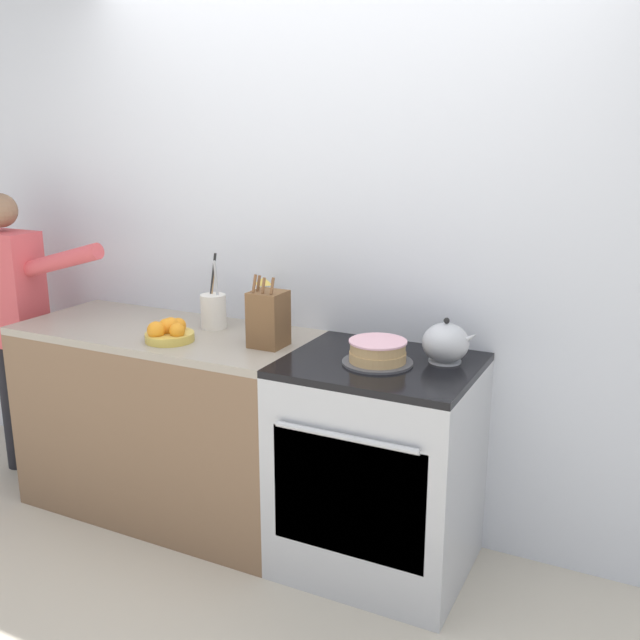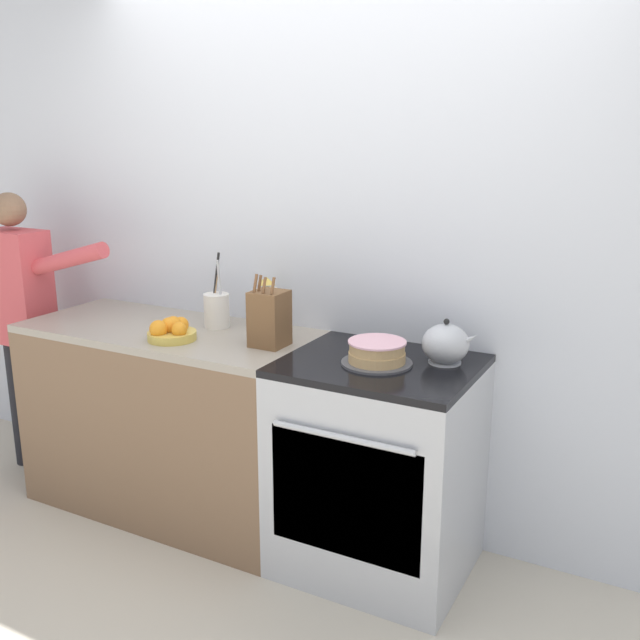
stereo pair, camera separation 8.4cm
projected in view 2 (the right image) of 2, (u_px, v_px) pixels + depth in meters
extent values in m
plane|color=beige|center=(267.00, 579.00, 2.97)|extent=(16.00, 16.00, 0.00)
cube|color=silver|center=(340.00, 249.00, 3.20)|extent=(8.00, 0.04, 2.60)
cube|color=brown|center=(172.00, 422.00, 3.47)|extent=(1.41, 0.64, 0.88)
cube|color=#9E9384|center=(167.00, 331.00, 3.35)|extent=(1.41, 0.64, 0.03)
cube|color=#B7BABF|center=(377.00, 470.00, 2.97)|extent=(0.77, 0.64, 0.89)
cube|color=black|center=(344.00, 498.00, 2.70)|extent=(0.63, 0.01, 0.49)
cylinder|color=#B7BABF|center=(342.00, 438.00, 2.61)|extent=(0.57, 0.02, 0.02)
cube|color=black|center=(380.00, 366.00, 2.85)|extent=(0.77, 0.64, 0.03)
cylinder|color=#4C4C51|center=(377.00, 363.00, 2.82)|extent=(0.28, 0.28, 0.01)
cylinder|color=tan|center=(377.00, 357.00, 2.82)|extent=(0.23, 0.23, 0.04)
cylinder|color=tan|center=(377.00, 348.00, 2.81)|extent=(0.22, 0.22, 0.04)
cylinder|color=#EFB2C1|center=(377.00, 342.00, 2.80)|extent=(0.23, 0.23, 0.01)
cylinder|color=#B7BABF|center=(445.00, 362.00, 2.84)|extent=(0.13, 0.13, 0.01)
ellipsoid|color=#B7BABF|center=(445.00, 344.00, 2.82)|extent=(0.19, 0.19, 0.16)
cone|color=#B7BABF|center=(468.00, 340.00, 2.77)|extent=(0.09, 0.04, 0.08)
sphere|color=black|center=(447.00, 322.00, 2.79)|extent=(0.02, 0.02, 0.02)
cube|color=brown|center=(269.00, 319.00, 3.04)|extent=(0.14, 0.14, 0.24)
cylinder|color=brown|center=(255.00, 283.00, 2.99)|extent=(0.01, 0.04, 0.08)
cylinder|color=brown|center=(264.00, 285.00, 2.97)|extent=(0.01, 0.03, 0.07)
cylinder|color=brown|center=(273.00, 286.00, 2.95)|extent=(0.01, 0.03, 0.07)
cylinder|color=brown|center=(260.00, 283.00, 3.02)|extent=(0.01, 0.03, 0.07)
cylinder|color=silver|center=(217.00, 311.00, 3.34)|extent=(0.12, 0.12, 0.16)
cylinder|color=black|center=(215.00, 284.00, 3.33)|extent=(0.04, 0.04, 0.29)
cylinder|color=#B7BABF|center=(220.00, 288.00, 3.30)|extent=(0.01, 0.04, 0.27)
cylinder|color=#A37A51|center=(215.00, 289.00, 3.34)|extent=(0.04, 0.04, 0.25)
cylinder|color=gold|center=(172.00, 336.00, 3.15)|extent=(0.22, 0.22, 0.04)
sphere|color=orange|center=(179.00, 330.00, 3.11)|extent=(0.07, 0.07, 0.07)
sphere|color=orange|center=(158.00, 329.00, 3.11)|extent=(0.08, 0.08, 0.08)
sphere|color=orange|center=(181.00, 325.00, 3.19)|extent=(0.07, 0.07, 0.07)
sphere|color=orange|center=(173.00, 325.00, 3.16)|extent=(0.08, 0.08, 0.08)
sphere|color=orange|center=(169.00, 326.00, 3.16)|extent=(0.08, 0.08, 0.08)
cube|color=white|center=(267.00, 308.00, 3.31)|extent=(0.07, 0.07, 0.19)
pyramid|color=#E0BC4C|center=(267.00, 280.00, 3.28)|extent=(0.07, 0.07, 0.03)
cylinder|color=black|center=(21.00, 402.00, 3.94)|extent=(0.11, 0.11, 0.72)
cylinder|color=black|center=(41.00, 407.00, 3.87)|extent=(0.11, 0.11, 0.72)
cube|color=#D14C51|center=(18.00, 287.00, 3.73)|extent=(0.34, 0.20, 0.60)
cylinder|color=#D14C51|center=(68.00, 259.00, 3.51)|extent=(0.51, 0.08, 0.21)
sphere|color=#846047|center=(9.00, 209.00, 3.63)|extent=(0.17, 0.17, 0.17)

